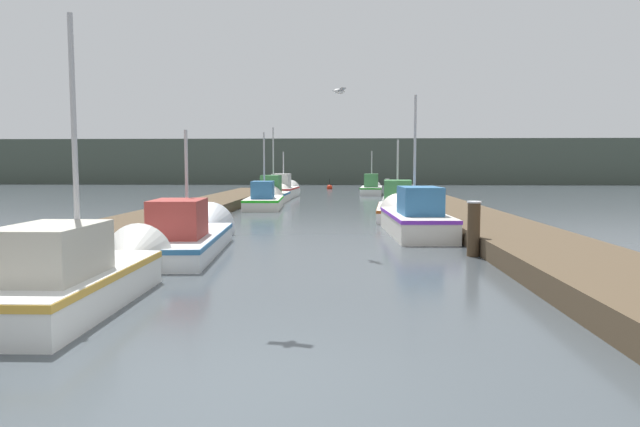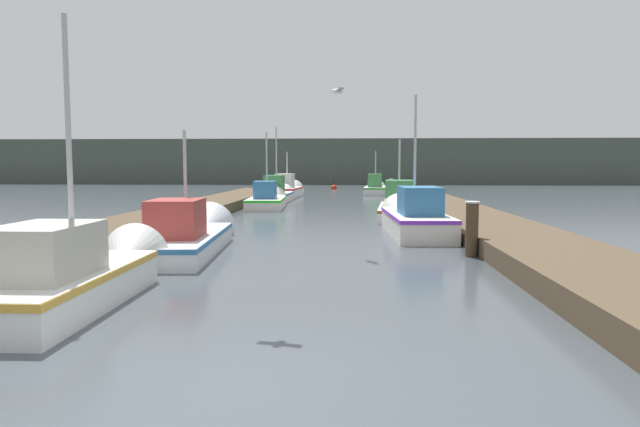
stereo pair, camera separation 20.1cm
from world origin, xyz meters
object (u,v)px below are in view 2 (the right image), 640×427
Objects in this scene: fishing_boat_0 at (80,273)px; mooring_piling_2 at (413,197)px; fishing_boat_1 at (190,234)px; channel_buoy at (334,187)px; fishing_boat_4 at (268,200)px; fishing_boat_3 at (399,207)px; seagull_lead at (337,91)px; fishing_boat_6 at (288,190)px; fishing_boat_7 at (375,188)px; mooring_piling_0 at (391,187)px; mooring_piling_1 at (472,229)px; fishing_boat_2 at (412,217)px; fishing_boat_5 at (277,194)px.

fishing_boat_0 reaches higher than mooring_piling_2.
fishing_boat_1 reaches higher than channel_buoy.
fishing_boat_4 is at bearing -96.84° from channel_buoy.
mooring_piling_2 is (6.96, -1.05, 0.21)m from fishing_boat_4.
fishing_boat_3 is 5.45× the size of mooring_piling_2.
channel_buoy is at bearing 85.44° from fishing_boat_0.
mooring_piling_2 is 1.18× the size of channel_buoy.
fishing_boat_1 is 0.97× the size of fishing_boat_3.
fishing_boat_3 is 10.38m from seagull_lead.
fishing_boat_4 is 9.28m from fishing_boat_6.
fishing_boat_1 is 1.11× the size of fishing_boat_7.
seagull_lead is at bearing 53.30° from fishing_boat_0.
fishing_boat_1 reaches higher than mooring_piling_0.
mooring_piling_1 is (6.78, -0.84, 0.27)m from fishing_boat_1.
fishing_boat_6 is (-6.11, 13.74, 0.08)m from fishing_boat_3.
fishing_boat_0 is at bearing -102.31° from mooring_piling_0.
fishing_boat_2 is at bearing -96.05° from mooring_piling_2.
fishing_boat_5 is (-0.11, 4.50, 0.05)m from fishing_boat_4.
mooring_piling_0 reaches higher than channel_buoy.
fishing_boat_0 reaches higher than seagull_lead.
mooring_piling_1 is at bearing -11.37° from fishing_boat_1.
fishing_boat_3 reaches higher than channel_buoy.
fishing_boat_1 is 5.30× the size of mooring_piling_2.
mooring_piling_0 is (6.98, 7.99, 0.14)m from fishing_boat_5.
fishing_boat_5 reaches higher than fishing_boat_2.
fishing_boat_0 is 16.03m from fishing_boat_3.
mooring_piling_1 is at bearing 54.25° from seagull_lead.
mooring_piling_0 is at bearing 149.89° from seagull_lead.
fishing_boat_0 is 19.54m from mooring_piling_2.
fishing_boat_5 is 17.27m from channel_buoy.
fishing_boat_1 is 1.15× the size of fishing_boat_6.
fishing_boat_5 is (-6.15, 8.96, 0.03)m from fishing_boat_3.
mooring_piling_0 is (1.04, -0.85, 0.13)m from fishing_boat_7.
fishing_boat_3 is at bearing 86.95° from fishing_boat_2.
seagull_lead is (3.68, -0.16, 3.48)m from fishing_boat_1.
fishing_boat_0 is 5.47m from fishing_boat_1.
channel_buoy is (2.50, 35.37, -0.22)m from fishing_boat_1.
fishing_boat_7 is 8.84m from channel_buoy.
fishing_boat_7 is (5.89, 32.62, 0.00)m from fishing_boat_0.
fishing_boat_1 is 7.04m from fishing_boat_2.
fishing_boat_2 reaches higher than seagull_lead.
mooring_piling_1 is 13.61m from mooring_piling_2.
fishing_boat_7 is at bearing 140.83° from mooring_piling_0.
fishing_boat_2 is 5.67m from seagull_lead.
mooring_piling_2 is (0.09, 13.61, -0.05)m from mooring_piling_1.
seagull_lead is at bearing -6.85° from fishing_boat_1.
fishing_boat_1 is 35.46m from channel_buoy.
fishing_boat_3 is 26.24m from channel_buoy.
fishing_boat_3 reaches higher than mooring_piling_0.
fishing_boat_0 reaches higher than mooring_piling_1.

